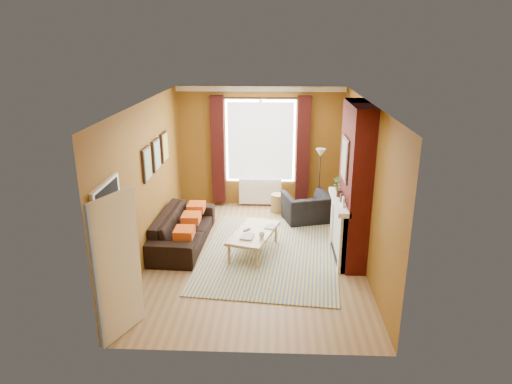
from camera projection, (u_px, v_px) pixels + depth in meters
ground at (255, 255)px, 8.42m from camera, size 5.50×5.50×0.00m
room_walls at (291, 180)px, 8.22m from camera, size 3.82×5.54×2.83m
striped_rug at (270, 253)px, 8.49m from camera, size 2.79×3.63×0.02m
sofa at (183, 228)px, 8.79m from camera, size 0.96×2.24×0.64m
armchair at (307, 208)px, 9.89m from camera, size 1.16×1.07×0.63m
coffee_table at (254, 234)px, 8.40m from camera, size 0.99×1.42×0.43m
wicker_stool at (278, 203)px, 10.48m from camera, size 0.44×0.44×0.42m
floor_lamp at (320, 163)px, 9.99m from camera, size 0.29×0.29×1.53m
book_a at (241, 236)px, 8.17m from camera, size 0.27×0.33×0.03m
book_b at (267, 226)px, 8.62m from camera, size 0.26×0.30×0.02m
mug at (262, 235)px, 8.11m from camera, size 0.14×0.14×0.10m
tv_remote at (247, 230)px, 8.44m from camera, size 0.13×0.15×0.02m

